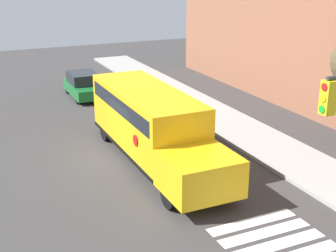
% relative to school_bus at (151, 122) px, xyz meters
% --- Properties ---
extents(ground_plane, '(60.00, 60.00, 0.00)m').
position_rel_school_bus_xyz_m(ground_plane, '(-0.51, -1.05, -1.68)').
color(ground_plane, '#3A3838').
extents(sidewalk_strip, '(44.00, 3.00, 0.15)m').
position_rel_school_bus_xyz_m(sidewalk_strip, '(-0.51, 5.45, -1.60)').
color(sidewalk_strip, '#9E9E99').
rests_on(sidewalk_strip, ground).
extents(crosswalk_stripes, '(3.30, 3.20, 0.01)m').
position_rel_school_bus_xyz_m(crosswalk_stripes, '(7.59, 0.95, -1.68)').
color(crosswalk_stripes, white).
rests_on(crosswalk_stripes, ground).
extents(school_bus, '(9.72, 2.57, 2.96)m').
position_rel_school_bus_xyz_m(school_bus, '(0.00, 0.00, 0.00)').
color(school_bus, yellow).
rests_on(school_bus, ground).
extents(parked_car, '(4.04, 1.79, 1.51)m').
position_rel_school_bus_xyz_m(parked_car, '(-11.07, 0.02, -0.94)').
color(parked_car, '#196B2D').
rests_on(parked_car, ground).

